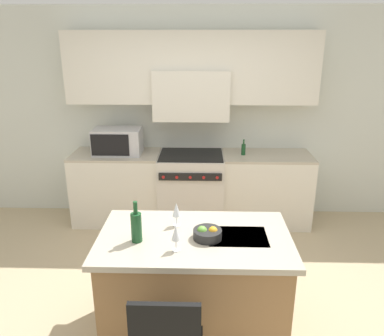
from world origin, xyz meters
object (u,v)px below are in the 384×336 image
(wine_glass_near, at_px, (176,233))
(oil_bottle_on_counter, at_px, (243,149))
(range_stove, at_px, (191,188))
(wine_bottle, at_px, (136,226))
(microwave, at_px, (118,141))
(fruit_bowl, at_px, (207,233))
(wine_glass_far, at_px, (176,210))

(wine_glass_near, xyz_separation_m, oil_bottle_on_counter, (0.69, 2.22, -0.02))
(range_stove, relative_size, wine_bottle, 2.93)
(microwave, distance_m, fruit_bowl, 2.34)
(range_stove, bearing_deg, microwave, 178.85)
(range_stove, distance_m, microwave, 1.12)
(fruit_bowl, distance_m, oil_bottle_on_counter, 2.09)
(range_stove, distance_m, wine_bottle, 2.18)
(wine_glass_near, relative_size, wine_glass_far, 1.00)
(range_stove, relative_size, oil_bottle_on_counter, 4.69)
(microwave, height_order, oil_bottle_on_counter, microwave)
(microwave, relative_size, wine_bottle, 1.88)
(oil_bottle_on_counter, bearing_deg, wine_glass_near, -107.40)
(range_stove, bearing_deg, oil_bottle_on_counter, 0.55)
(wine_bottle, height_order, wine_glass_near, wine_bottle)
(wine_glass_near, relative_size, fruit_bowl, 0.93)
(wine_glass_near, bearing_deg, oil_bottle_on_counter, 72.60)
(range_stove, xyz_separation_m, microwave, (-0.93, 0.02, 0.62))
(range_stove, distance_m, oil_bottle_on_counter, 0.85)
(microwave, height_order, wine_glass_far, microwave)
(microwave, xyz_separation_m, wine_glass_far, (0.87, -1.86, -0.06))
(wine_bottle, height_order, fruit_bowl, wine_bottle)
(microwave, relative_size, wine_glass_near, 2.97)
(range_stove, bearing_deg, wine_glass_far, -91.88)
(range_stove, height_order, fruit_bowl, fruit_bowl)
(fruit_bowl, bearing_deg, wine_glass_near, -141.25)
(oil_bottle_on_counter, bearing_deg, microwave, 179.55)
(wine_glass_near, distance_m, wine_glass_far, 0.37)
(fruit_bowl, bearing_deg, oil_bottle_on_counter, 76.93)
(microwave, xyz_separation_m, oil_bottle_on_counter, (1.58, -0.01, -0.09))
(wine_bottle, xyz_separation_m, wine_glass_far, (0.28, 0.25, 0.02))
(range_stove, distance_m, fruit_bowl, 2.09)
(microwave, relative_size, wine_glass_far, 2.97)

